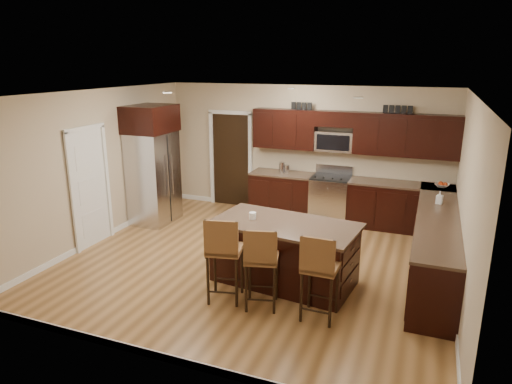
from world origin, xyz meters
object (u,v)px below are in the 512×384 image
at_px(stool_right, 319,268).
at_px(refrigerator, 153,164).
at_px(island, 284,255).
at_px(range, 330,198).
at_px(stool_mid, 261,259).
at_px(stool_left, 224,250).

distance_m(stool_right, refrigerator, 4.69).
xyz_separation_m(island, stool_right, (0.72, -0.85, 0.29)).
distance_m(range, stool_right, 3.84).
bearing_deg(island, range, 96.07).
distance_m(stool_mid, refrigerator, 4.06).
distance_m(stool_left, stool_right, 1.29).
height_order(stool_left, refrigerator, refrigerator).
distance_m(stool_mid, stool_right, 0.76).
height_order(range, stool_left, stool_left).
relative_size(island, stool_right, 1.91).
relative_size(stool_left, stool_mid, 1.06).
bearing_deg(refrigerator, stool_right, -31.52).
height_order(stool_mid, stool_right, stool_right).
bearing_deg(island, stool_mid, -86.24).
relative_size(island, stool_left, 1.82).
height_order(range, island, range).
bearing_deg(stool_mid, range, 74.06).
distance_m(range, stool_left, 3.83).
bearing_deg(stool_right, stool_mid, -179.26).
height_order(stool_mid, refrigerator, refrigerator).
bearing_deg(refrigerator, stool_mid, -37.16).
xyz_separation_m(range, stool_mid, (-0.09, -3.77, 0.24)).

